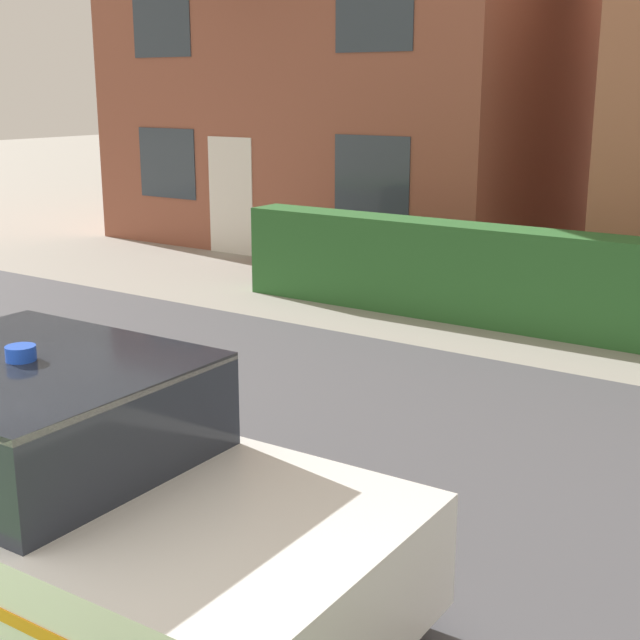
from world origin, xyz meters
name	(u,v)px	position (x,y,z in m)	size (l,w,h in m)	color
road_strip	(235,441)	(0.00, 4.34, 0.01)	(28.00, 6.91, 0.01)	#4C4C51
garden_hedge	(536,281)	(0.74, 9.25, 0.63)	(8.51, 0.61, 1.26)	#2D662D
police_car	(58,488)	(0.66, 1.94, 0.68)	(4.15, 1.92, 1.50)	black
house_left	(363,23)	(-5.11, 14.56, 4.17)	(8.62, 6.98, 8.17)	#93513D
wheelie_bin	(287,249)	(-3.25, 9.46, 0.60)	(0.70, 0.76, 1.20)	black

